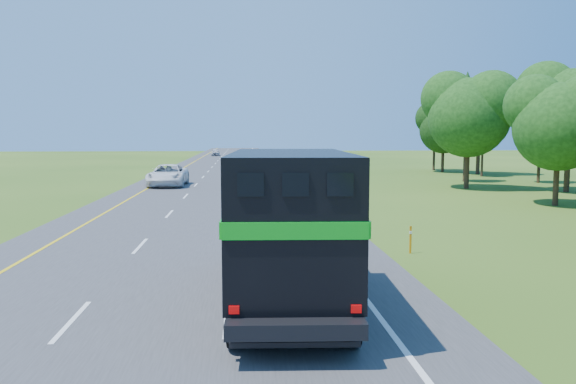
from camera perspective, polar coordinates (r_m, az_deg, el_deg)
name	(u,v)px	position (r m, az deg, el deg)	size (l,w,h in m)	color
road	(218,182)	(52.49, -7.09, 1.01)	(15.00, 260.00, 0.04)	#38383A
lane_markings	(218,182)	(52.49, -7.09, 1.03)	(11.15, 260.00, 0.01)	yellow
horse_truck	(289,222)	(14.56, 0.13, -3.12)	(3.26, 9.09, 3.96)	black
white_suv	(168,175)	(49.12, -12.10, 1.68)	(3.04, 6.59, 1.83)	silver
far_car	(215,152)	(116.98, -7.38, 4.02)	(1.69, 4.20, 1.43)	#B8B9C0
delineator	(410,239)	(21.49, 12.34, -4.67)	(0.08, 0.05, 1.03)	orange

